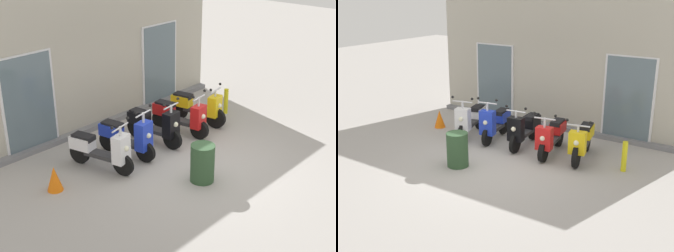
{
  "view_description": "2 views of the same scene",
  "coord_description": "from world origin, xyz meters",
  "views": [
    {
      "loc": [
        -7.41,
        -5.87,
        5.03
      ],
      "look_at": [
        -0.03,
        0.89,
        0.62
      ],
      "focal_mm": 51.49,
      "sensor_mm": 36.0,
      "label": 1
    },
    {
      "loc": [
        5.39,
        -7.55,
        3.97
      ],
      "look_at": [
        -0.31,
        1.07,
        0.57
      ],
      "focal_mm": 45.6,
      "sensor_mm": 36.0,
      "label": 2
    }
  ],
  "objects": [
    {
      "name": "trash_bin",
      "position": [
        -0.57,
        -0.56,
        0.4
      ],
      "size": [
        0.5,
        0.5,
        0.8
      ],
      "primitive_type": "cylinder",
      "color": "#2D4C2D",
      "rests_on": "ground_plane"
    },
    {
      "name": "curb_bollard",
      "position": [
        2.73,
        1.27,
        0.35
      ],
      "size": [
        0.12,
        0.12,
        0.7
      ],
      "primitive_type": "cylinder",
      "color": "yellow",
      "rests_on": "ground_plane"
    },
    {
      "name": "scooter_black",
      "position": [
        0.05,
        1.38,
        0.48
      ],
      "size": [
        0.59,
        1.6,
        1.2
      ],
      "color": "black",
      "rests_on": "ground_plane"
    },
    {
      "name": "scooter_blue",
      "position": [
        -0.85,
        1.36,
        0.49
      ],
      "size": [
        0.63,
        1.52,
        1.28
      ],
      "color": "black",
      "rests_on": "ground_plane"
    },
    {
      "name": "scooter_yellow",
      "position": [
        1.65,
        1.4,
        0.47
      ],
      "size": [
        0.67,
        1.62,
        1.13
      ],
      "color": "black",
      "rests_on": "ground_plane"
    },
    {
      "name": "storefront_facade",
      "position": [
        0.0,
        3.33,
        1.77
      ],
      "size": [
        8.02,
        0.5,
        3.66
      ],
      "color": "#B2AD9E",
      "rests_on": "ground_plane"
    },
    {
      "name": "scooter_red",
      "position": [
        0.88,
        1.31,
        0.46
      ],
      "size": [
        0.62,
        1.62,
        1.19
      ],
      "color": "black",
      "rests_on": "ground_plane"
    },
    {
      "name": "scooter_white",
      "position": [
        -1.64,
        1.32,
        0.49
      ],
      "size": [
        0.75,
        1.6,
        1.22
      ],
      "color": "black",
      "rests_on": "ground_plane"
    },
    {
      "name": "traffic_cone",
      "position": [
        -2.84,
        1.35,
        0.26
      ],
      "size": [
        0.32,
        0.32,
        0.52
      ],
      "primitive_type": "cone",
      "color": "orange",
      "rests_on": "ground_plane"
    },
    {
      "name": "ground_plane",
      "position": [
        0.0,
        0.0,
        0.0
      ],
      "size": [
        40.0,
        40.0,
        0.0
      ],
      "primitive_type": "plane",
      "color": "#A8A39E"
    }
  ]
}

